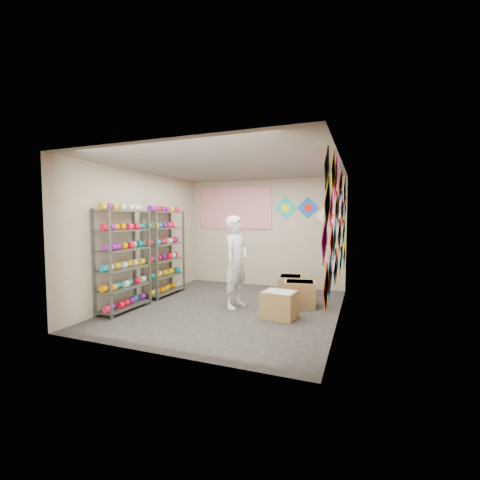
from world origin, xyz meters
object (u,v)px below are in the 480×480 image
at_px(carton_c, 290,287).
at_px(shelf_rack_front, 124,260).
at_px(shelf_rack_back, 164,253).
at_px(carton_a, 279,305).
at_px(shopkeeper, 236,262).
at_px(carton_b, 300,294).

bearing_deg(carton_c, shelf_rack_front, -151.58).
xyz_separation_m(shelf_rack_back, carton_a, (2.82, -0.68, -0.72)).
bearing_deg(shopkeeper, shelf_rack_back, 88.88).
xyz_separation_m(carton_a, carton_b, (0.19, 0.85, 0.01)).
bearing_deg(shelf_rack_front, carton_a, 12.37).
bearing_deg(carton_b, shelf_rack_back, 173.22).
bearing_deg(shelf_rack_front, carton_b, 26.08).
distance_m(shelf_rack_front, carton_c, 3.47).
bearing_deg(shelf_rack_back, carton_c, 15.67).
distance_m(carton_b, carton_c, 0.66).
distance_m(shopkeeper, carton_b, 1.41).
relative_size(shelf_rack_back, carton_b, 3.14).
bearing_deg(shopkeeper, shelf_rack_front, 126.36).
relative_size(shelf_rack_front, shelf_rack_back, 1.00).
height_order(shelf_rack_front, shelf_rack_back, same).
bearing_deg(shelf_rack_back, shelf_rack_front, -90.00).
bearing_deg(carton_a, carton_c, 101.66).
bearing_deg(carton_b, carton_a, -112.57).
xyz_separation_m(shopkeeper, carton_b, (1.14, 0.51, -0.64)).
xyz_separation_m(shelf_rack_front, carton_a, (2.82, 0.62, -0.72)).
distance_m(shelf_rack_front, shopkeeper, 2.10).
distance_m(shelf_rack_back, carton_b, 3.10).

